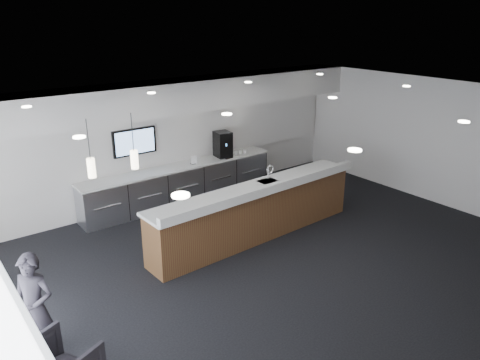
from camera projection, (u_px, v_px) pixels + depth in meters
ground at (279, 260)px, 8.91m from camera, size 10.00×10.00×0.00m
ceiling at (284, 103)px, 7.88m from camera, size 10.00×8.00×0.02m
back_wall at (171, 140)px, 11.38m from camera, size 10.00×0.02×3.00m
right_wall at (436, 142)px, 11.25m from camera, size 0.02×8.00×3.00m
soffit_bulkhead at (178, 96)px, 10.66m from camera, size 10.00×0.90×0.70m
alcove_panel at (172, 137)px, 11.33m from camera, size 9.80×0.06×1.40m
back_credenza at (181, 184)px, 11.46m from camera, size 5.06×0.66×0.95m
wall_tv at (134, 142)px, 10.69m from camera, size 1.05×0.08×0.62m
pendant_left at (136, 160)px, 7.37m from camera, size 0.12×0.12×0.30m
pendant_right at (93, 169)px, 6.97m from camera, size 0.12×0.12×0.30m
ceiling_can_lights at (284, 105)px, 7.90m from camera, size 7.00×5.00×0.02m
service_counter at (256, 211)px, 9.65m from camera, size 4.99×1.00×1.49m
coffee_machine at (223, 144)px, 11.90m from camera, size 0.42×0.52×0.65m
info_sign_left at (194, 160)px, 11.37m from camera, size 0.15×0.05×0.21m
info_sign_right at (228, 152)px, 12.01m from camera, size 0.16×0.05×0.21m
lounge_guest at (35, 308)px, 6.17m from camera, size 0.66×0.67×1.55m
cup_0 at (245, 151)px, 12.27m from camera, size 0.10×0.10×0.09m
cup_1 at (241, 152)px, 12.19m from camera, size 0.13×0.13×0.09m
cup_2 at (236, 153)px, 12.11m from camera, size 0.12×0.12×0.09m
cup_3 at (232, 154)px, 12.03m from camera, size 0.12×0.12×0.09m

